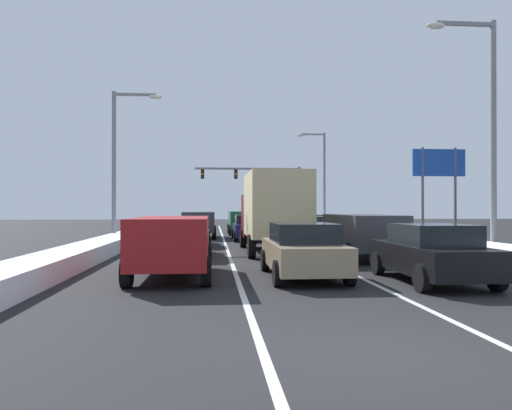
{
  "coord_description": "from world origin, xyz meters",
  "views": [
    {
      "loc": [
        -2.37,
        -6.41,
        1.93
      ],
      "look_at": [
        0.8,
        30.34,
        2.14
      ],
      "focal_mm": 35.35,
      "sensor_mm": 36.0,
      "label": 1
    }
  ],
  "objects_px": {
    "suv_charcoal_left_lane_fourth": "(199,222)",
    "traffic_light_gantry": "(263,181)",
    "suv_charcoal_right_lane_second": "(363,232)",
    "sedan_navy_center_lane_third": "(249,227)",
    "sedan_black_left_lane_third": "(190,231)",
    "street_lamp_right_mid": "(321,172)",
    "box_truck_center_lane_second": "(273,209)",
    "sedan_white_right_lane_fourth": "(306,227)",
    "sedan_silver_right_lane_third": "(329,231)",
    "suv_green_center_lane_fourth": "(243,220)",
    "sedan_tan_center_lane_nearest": "(303,250)",
    "sedan_black_right_lane_nearest": "(431,253)",
    "street_lamp_right_near": "(485,118)",
    "sedan_gray_left_lane_second": "(185,237)",
    "roadside_sign_right": "(439,173)",
    "street_lamp_left_mid": "(121,153)",
    "suv_red_left_lane_nearest": "(172,241)"
  },
  "relations": [
    {
      "from": "street_lamp_right_near",
      "to": "roadside_sign_right",
      "type": "distance_m",
      "value": 11.54
    },
    {
      "from": "suv_green_center_lane_fourth",
      "to": "street_lamp_right_mid",
      "type": "bearing_deg",
      "value": 47.27
    },
    {
      "from": "street_lamp_right_mid",
      "to": "roadside_sign_right",
      "type": "relative_size",
      "value": 1.59
    },
    {
      "from": "street_lamp_right_mid",
      "to": "roadside_sign_right",
      "type": "bearing_deg",
      "value": -77.48
    },
    {
      "from": "suv_charcoal_right_lane_second",
      "to": "suv_red_left_lane_nearest",
      "type": "relative_size",
      "value": 1.0
    },
    {
      "from": "street_lamp_right_mid",
      "to": "box_truck_center_lane_second",
      "type": "bearing_deg",
      "value": -107.0
    },
    {
      "from": "sedan_gray_left_lane_second",
      "to": "roadside_sign_right",
      "type": "bearing_deg",
      "value": 30.91
    },
    {
      "from": "sedan_navy_center_lane_third",
      "to": "suv_green_center_lane_fourth",
      "type": "bearing_deg",
      "value": 89.81
    },
    {
      "from": "sedan_white_right_lane_fourth",
      "to": "traffic_light_gantry",
      "type": "distance_m",
      "value": 21.08
    },
    {
      "from": "suv_green_center_lane_fourth",
      "to": "traffic_light_gantry",
      "type": "xyz_separation_m",
      "value": [
        2.95,
        14.94,
        3.72
      ]
    },
    {
      "from": "suv_charcoal_left_lane_fourth",
      "to": "traffic_light_gantry",
      "type": "bearing_deg",
      "value": 72.67
    },
    {
      "from": "sedan_navy_center_lane_third",
      "to": "sedan_black_left_lane_third",
      "type": "relative_size",
      "value": 1.0
    },
    {
      "from": "sedan_white_right_lane_fourth",
      "to": "street_lamp_right_mid",
      "type": "bearing_deg",
      "value": 74.12
    },
    {
      "from": "sedan_black_left_lane_third",
      "to": "roadside_sign_right",
      "type": "bearing_deg",
      "value": 11.22
    },
    {
      "from": "suv_charcoal_right_lane_second",
      "to": "street_lamp_left_mid",
      "type": "xyz_separation_m",
      "value": [
        -10.52,
        8.88,
        3.87
      ]
    },
    {
      "from": "sedan_black_right_lane_nearest",
      "to": "street_lamp_right_near",
      "type": "bearing_deg",
      "value": 49.72
    },
    {
      "from": "traffic_light_gantry",
      "to": "suv_green_center_lane_fourth",
      "type": "bearing_deg",
      "value": -101.17
    },
    {
      "from": "sedan_black_left_lane_third",
      "to": "sedan_tan_center_lane_nearest",
      "type": "bearing_deg",
      "value": -73.32
    },
    {
      "from": "sedan_black_right_lane_nearest",
      "to": "sedan_silver_right_lane_third",
      "type": "height_order",
      "value": "same"
    },
    {
      "from": "suv_charcoal_left_lane_fourth",
      "to": "street_lamp_right_mid",
      "type": "distance_m",
      "value": 16.89
    },
    {
      "from": "sedan_black_right_lane_nearest",
      "to": "street_lamp_right_mid",
      "type": "distance_m",
      "value": 32.81
    },
    {
      "from": "sedan_black_right_lane_nearest",
      "to": "street_lamp_right_near",
      "type": "relative_size",
      "value": 0.51
    },
    {
      "from": "suv_charcoal_left_lane_fourth",
      "to": "suv_charcoal_right_lane_second",
      "type": "bearing_deg",
      "value": -64.92
    },
    {
      "from": "sedan_tan_center_lane_nearest",
      "to": "street_lamp_right_near",
      "type": "relative_size",
      "value": 0.51
    },
    {
      "from": "sedan_silver_right_lane_third",
      "to": "sedan_gray_left_lane_second",
      "type": "relative_size",
      "value": 1.0
    },
    {
      "from": "sedan_gray_left_lane_second",
      "to": "street_lamp_right_near",
      "type": "relative_size",
      "value": 0.51
    },
    {
      "from": "sedan_navy_center_lane_third",
      "to": "traffic_light_gantry",
      "type": "relative_size",
      "value": 0.41
    },
    {
      "from": "sedan_gray_left_lane_second",
      "to": "traffic_light_gantry",
      "type": "height_order",
      "value": "traffic_light_gantry"
    },
    {
      "from": "suv_red_left_lane_nearest",
      "to": "sedan_black_left_lane_third",
      "type": "distance_m",
      "value": 11.76
    },
    {
      "from": "sedan_silver_right_lane_third",
      "to": "street_lamp_right_mid",
      "type": "height_order",
      "value": "street_lamp_right_mid"
    },
    {
      "from": "suv_red_left_lane_nearest",
      "to": "box_truck_center_lane_second",
      "type": "bearing_deg",
      "value": 63.53
    },
    {
      "from": "sedan_gray_left_lane_second",
      "to": "sedan_silver_right_lane_third",
      "type": "bearing_deg",
      "value": 35.37
    },
    {
      "from": "street_lamp_right_near",
      "to": "sedan_white_right_lane_fourth",
      "type": "bearing_deg",
      "value": 107.62
    },
    {
      "from": "suv_charcoal_right_lane_second",
      "to": "suv_green_center_lane_fourth",
      "type": "relative_size",
      "value": 1.0
    },
    {
      "from": "suv_charcoal_right_lane_second",
      "to": "street_lamp_left_mid",
      "type": "height_order",
      "value": "street_lamp_left_mid"
    },
    {
      "from": "suv_charcoal_right_lane_second",
      "to": "traffic_light_gantry",
      "type": "distance_m",
      "value": 33.32
    },
    {
      "from": "street_lamp_right_near",
      "to": "street_lamp_left_mid",
      "type": "xyz_separation_m",
      "value": [
        -14.87,
        9.68,
        -0.36
      ]
    },
    {
      "from": "sedan_tan_center_lane_nearest",
      "to": "sedan_black_left_lane_third",
      "type": "relative_size",
      "value": 1.0
    },
    {
      "from": "sedan_black_right_lane_nearest",
      "to": "sedan_navy_center_lane_third",
      "type": "distance_m",
      "value": 17.49
    },
    {
      "from": "box_truck_center_lane_second",
      "to": "sedan_gray_left_lane_second",
      "type": "height_order",
      "value": "box_truck_center_lane_second"
    },
    {
      "from": "sedan_silver_right_lane_third",
      "to": "traffic_light_gantry",
      "type": "distance_m",
      "value": 26.96
    },
    {
      "from": "sedan_tan_center_lane_nearest",
      "to": "suv_green_center_lane_fourth",
      "type": "bearing_deg",
      "value": 90.73
    },
    {
      "from": "box_truck_center_lane_second",
      "to": "suv_red_left_lane_nearest",
      "type": "height_order",
      "value": "box_truck_center_lane_second"
    },
    {
      "from": "sedan_white_right_lane_fourth",
      "to": "suv_red_left_lane_nearest",
      "type": "distance_m",
      "value": 18.23
    },
    {
      "from": "sedan_gray_left_lane_second",
      "to": "street_lamp_right_mid",
      "type": "xyz_separation_m",
      "value": [
        10.81,
        24.79,
        4.42
      ]
    },
    {
      "from": "suv_charcoal_right_lane_second",
      "to": "sedan_silver_right_lane_third",
      "type": "bearing_deg",
      "value": 88.11
    },
    {
      "from": "sedan_black_left_lane_third",
      "to": "street_lamp_right_mid",
      "type": "xyz_separation_m",
      "value": [
        10.88,
        19.04,
        4.42
      ]
    },
    {
      "from": "sedan_silver_right_lane_third",
      "to": "suv_charcoal_left_lane_fourth",
      "type": "xyz_separation_m",
      "value": [
        -6.7,
        7.41,
        0.25
      ]
    },
    {
      "from": "traffic_light_gantry",
      "to": "street_lamp_left_mid",
      "type": "bearing_deg",
      "value": -112.5
    },
    {
      "from": "sedan_navy_center_lane_third",
      "to": "street_lamp_left_mid",
      "type": "distance_m",
      "value": 8.51
    }
  ]
}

